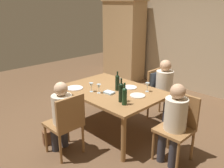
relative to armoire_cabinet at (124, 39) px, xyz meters
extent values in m
plane|color=brown|center=(1.91, -2.33, -1.10)|extent=(10.00, 10.00, 0.00)
cube|color=tan|center=(1.91, 0.45, 0.25)|extent=(6.40, 0.12, 2.70)
cube|color=tan|center=(0.00, 0.00, -0.05)|extent=(1.10, 0.56, 2.10)
cube|color=tan|center=(0.00, 0.00, 1.04)|extent=(1.18, 0.62, 0.08)
cube|color=olive|center=(1.91, -2.33, -0.39)|extent=(1.63, 1.17, 0.04)
cylinder|color=olive|center=(1.17, -2.85, -0.76)|extent=(0.07, 0.07, 0.68)
cylinder|color=olive|center=(2.66, -2.85, -0.76)|extent=(0.07, 0.07, 0.68)
cylinder|color=olive|center=(1.17, -1.82, -0.76)|extent=(0.07, 0.07, 0.68)
cylinder|color=olive|center=(2.66, -1.82, -0.76)|extent=(0.07, 0.07, 0.68)
cylinder|color=olive|center=(2.47, -1.18, -0.88)|extent=(0.04, 0.04, 0.44)
cylinder|color=olive|center=(2.47, -1.56, -0.88)|extent=(0.04, 0.04, 0.44)
cylinder|color=olive|center=(2.09, -1.18, -0.88)|extent=(0.04, 0.04, 0.44)
cylinder|color=olive|center=(2.09, -1.56, -0.88)|extent=(0.04, 0.04, 0.44)
cube|color=olive|center=(2.28, -1.37, -0.64)|extent=(0.44, 0.44, 0.04)
cube|color=olive|center=(2.08, -1.37, -0.40)|extent=(0.04, 0.44, 0.44)
cube|color=#4C5B75|center=(2.08, -1.37, -0.38)|extent=(0.07, 0.40, 0.31)
cylinder|color=olive|center=(3.30, -2.52, -0.88)|extent=(0.04, 0.04, 0.44)
cylinder|color=olive|center=(2.92, -2.52, -0.88)|extent=(0.04, 0.04, 0.44)
cylinder|color=olive|center=(3.30, -2.14, -0.88)|extent=(0.04, 0.04, 0.44)
cylinder|color=olive|center=(2.92, -2.14, -0.88)|extent=(0.04, 0.04, 0.44)
cube|color=olive|center=(3.11, -2.33, -0.64)|extent=(0.44, 0.44, 0.04)
cube|color=olive|center=(3.11, -2.13, -0.40)|extent=(0.44, 0.04, 0.44)
cylinder|color=olive|center=(1.72, -3.49, -0.88)|extent=(0.04, 0.04, 0.44)
cylinder|color=olive|center=(1.72, -3.11, -0.88)|extent=(0.04, 0.04, 0.44)
cylinder|color=olive|center=(2.10, -3.49, -0.88)|extent=(0.04, 0.04, 0.44)
cylinder|color=olive|center=(2.10, -3.11, -0.88)|extent=(0.04, 0.04, 0.44)
cube|color=olive|center=(1.91, -3.30, -0.64)|extent=(0.44, 0.44, 0.04)
cube|color=olive|center=(2.11, -3.30, -0.40)|extent=(0.04, 0.44, 0.44)
cylinder|color=#33333D|center=(2.42, -1.28, -0.87)|extent=(0.11, 0.11, 0.46)
cylinder|color=#33333D|center=(2.42, -1.46, -0.87)|extent=(0.11, 0.11, 0.46)
cylinder|color=beige|center=(2.28, -1.37, -0.40)|extent=(0.30, 0.30, 0.46)
sphere|color=tan|center=(2.28, -1.37, -0.07)|extent=(0.20, 0.20, 0.20)
cylinder|color=#33333D|center=(3.20, -2.47, -0.87)|extent=(0.11, 0.11, 0.46)
cylinder|color=#33333D|center=(3.02, -2.47, -0.87)|extent=(0.11, 0.11, 0.46)
cylinder|color=beige|center=(3.11, -2.33, -0.41)|extent=(0.30, 0.30, 0.46)
sphere|color=tan|center=(3.11, -2.33, -0.08)|extent=(0.20, 0.20, 0.20)
cylinder|color=#33333D|center=(1.78, -3.38, -0.87)|extent=(0.10, 0.10, 0.46)
cylinder|color=#33333D|center=(1.78, -3.21, -0.87)|extent=(0.10, 0.10, 0.46)
cylinder|color=beige|center=(1.91, -3.30, -0.42)|extent=(0.28, 0.28, 0.43)
sphere|color=beige|center=(1.91, -3.30, -0.11)|extent=(0.19, 0.19, 0.19)
cylinder|color=black|center=(2.36, -2.59, -0.26)|extent=(0.07, 0.07, 0.23)
sphere|color=black|center=(2.36, -2.59, -0.13)|extent=(0.07, 0.07, 0.07)
cylinder|color=black|center=(2.36, -2.59, -0.07)|extent=(0.03, 0.03, 0.10)
cylinder|color=#19381E|center=(2.46, -2.63, -0.27)|extent=(0.07, 0.07, 0.20)
sphere|color=#19381E|center=(2.46, -2.63, -0.16)|extent=(0.07, 0.07, 0.07)
cylinder|color=#19381E|center=(2.46, -2.63, -0.10)|extent=(0.03, 0.03, 0.10)
cylinder|color=black|center=(1.99, -2.29, -0.27)|extent=(0.07, 0.07, 0.21)
sphere|color=black|center=(1.99, -2.29, -0.15)|extent=(0.07, 0.07, 0.07)
cylinder|color=black|center=(1.99, -2.29, -0.10)|extent=(0.03, 0.03, 0.08)
cylinder|color=silver|center=(1.87, -2.59, -0.37)|extent=(0.06, 0.06, 0.00)
cylinder|color=silver|center=(1.87, -2.59, -0.33)|extent=(0.01, 0.01, 0.07)
cone|color=silver|center=(1.87, -2.59, -0.26)|extent=(0.07, 0.07, 0.07)
cylinder|color=silver|center=(1.87, -2.14, -0.37)|extent=(0.06, 0.06, 0.00)
cylinder|color=silver|center=(1.87, -2.14, -0.33)|extent=(0.01, 0.01, 0.07)
cone|color=silver|center=(1.87, -2.14, -0.26)|extent=(0.07, 0.07, 0.07)
cylinder|color=silver|center=(2.37, -1.99, -0.37)|extent=(0.06, 0.06, 0.00)
cylinder|color=silver|center=(2.37, -1.99, -0.33)|extent=(0.01, 0.01, 0.07)
cone|color=silver|center=(2.37, -1.99, -0.26)|extent=(0.07, 0.07, 0.07)
cylinder|color=silver|center=(1.74, -2.63, -0.37)|extent=(0.06, 0.06, 0.00)
cylinder|color=silver|center=(1.74, -2.63, -0.33)|extent=(0.01, 0.01, 0.07)
cone|color=silver|center=(1.74, -2.63, -0.26)|extent=(0.07, 0.07, 0.07)
cylinder|color=silver|center=(2.38, -2.24, -0.37)|extent=(0.24, 0.24, 0.01)
cylinder|color=white|center=(1.43, -2.73, -0.37)|extent=(0.28, 0.28, 0.01)
cylinder|color=white|center=(2.05, -2.05, -0.37)|extent=(0.23, 0.23, 0.01)
cube|color=#ADC6D6|center=(2.00, -2.48, -0.36)|extent=(0.17, 0.14, 0.03)
cube|color=brown|center=(1.56, -3.30, -0.99)|extent=(0.20, 0.30, 0.22)
camera|label=1|loc=(4.56, -4.94, 1.00)|focal=38.76mm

